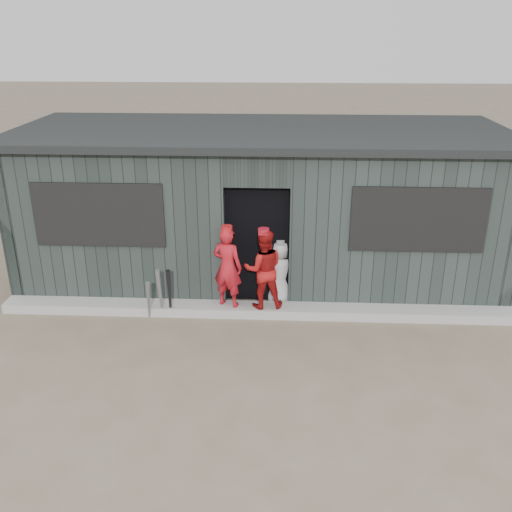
# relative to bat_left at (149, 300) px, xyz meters

# --- Properties ---
(ground) EXTENTS (80.00, 80.00, 0.00)m
(ground) POSITION_rel_bat_left_xyz_m (1.63, -1.56, -0.34)
(ground) COLOR brown
(ground) RESTS_ON ground
(curb) EXTENTS (8.00, 0.36, 0.15)m
(curb) POSITION_rel_bat_left_xyz_m (1.63, 0.26, -0.27)
(curb) COLOR gray
(curb) RESTS_ON ground
(bat_left) EXTENTS (0.14, 0.27, 0.68)m
(bat_left) POSITION_rel_bat_left_xyz_m (0.00, 0.00, 0.00)
(bat_left) COLOR gray
(bat_left) RESTS_ON ground
(bat_mid) EXTENTS (0.08, 0.25, 0.86)m
(bat_mid) POSITION_rel_bat_left_xyz_m (0.17, 0.05, 0.09)
(bat_mid) COLOR gray
(bat_mid) RESTS_ON ground
(bat_right) EXTENTS (0.11, 0.23, 0.84)m
(bat_right) POSITION_rel_bat_left_xyz_m (0.31, 0.09, 0.08)
(bat_right) COLOR black
(bat_right) RESTS_ON ground
(player_red_left) EXTENTS (0.55, 0.45, 1.28)m
(player_red_left) POSITION_rel_bat_left_xyz_m (1.19, 0.28, 0.45)
(player_red_left) COLOR #AC151F
(player_red_left) RESTS_ON curb
(player_red_right) EXTENTS (0.67, 0.56, 1.26)m
(player_red_right) POSITION_rel_bat_left_xyz_m (1.74, 0.27, 0.44)
(player_red_right) COLOR maroon
(player_red_right) RESTS_ON curb
(player_grey_back) EXTENTS (0.56, 0.38, 1.10)m
(player_grey_back) POSITION_rel_bat_left_xyz_m (1.99, 0.65, 0.21)
(player_grey_back) COLOR #B7B7B7
(player_grey_back) RESTS_ON ground
(dugout) EXTENTS (8.30, 3.30, 2.62)m
(dugout) POSITION_rel_bat_left_xyz_m (1.63, 1.95, 0.95)
(dugout) COLOR black
(dugout) RESTS_ON ground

